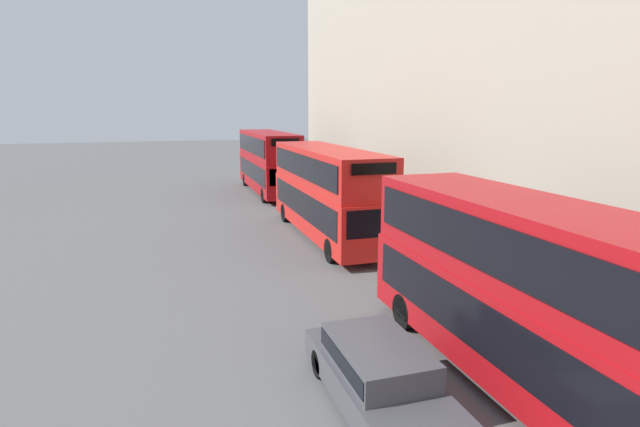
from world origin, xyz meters
name	(u,v)px	position (x,y,z in m)	size (l,w,h in m)	color
bus_leading	(528,287)	(1.60, 5.98, 2.32)	(2.59, 10.17, 4.19)	#A80F14
bus_second_in_queue	(327,189)	(1.60, 19.92, 2.38)	(2.59, 11.11, 4.32)	red
bus_third_in_queue	(268,160)	(1.60, 33.78, 2.46)	(2.59, 11.08, 4.47)	#A80F14
car_dark_sedan	(379,373)	(-1.80, 6.19, 0.73)	(1.86, 4.78, 1.38)	#47474C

